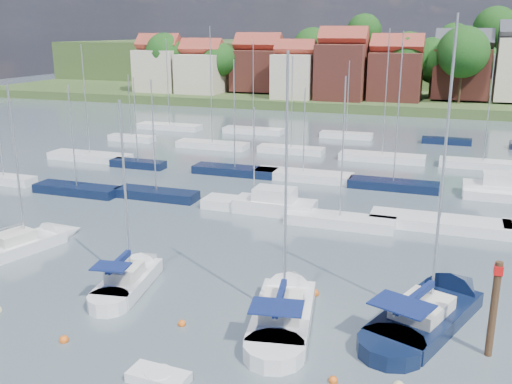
% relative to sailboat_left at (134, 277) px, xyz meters
% --- Properties ---
extents(ground, '(260.00, 260.00, 0.00)m').
position_rel_sailboat_left_xyz_m(ground, '(9.46, 36.29, -0.37)').
color(ground, '#414E59').
rests_on(ground, ground).
extents(sailboat_left, '(3.74, 9.29, 12.40)m').
position_rel_sailboat_left_xyz_m(sailboat_left, '(0.00, 0.00, 0.00)').
color(sailboat_left, silver).
rests_on(sailboat_left, ground).
extents(sailboat_centre, '(4.94, 11.80, 15.56)m').
position_rel_sailboat_left_xyz_m(sailboat_centre, '(10.09, -0.48, -0.01)').
color(sailboat_centre, silver).
rests_on(sailboat_centre, ground).
extents(sailboat_navy, '(7.61, 13.01, 17.46)m').
position_rel_sailboat_left_xyz_m(sailboat_navy, '(18.20, 2.13, -0.02)').
color(sailboat_navy, black).
rests_on(sailboat_navy, ground).
extents(sailboat_far, '(5.02, 9.91, 12.79)m').
position_rel_sailboat_left_xyz_m(sailboat_far, '(-10.11, 2.84, -0.03)').
color(sailboat_far, silver).
rests_on(sailboat_far, ground).
extents(tender, '(2.83, 1.43, 0.60)m').
position_rel_sailboat_left_xyz_m(tender, '(6.60, -8.86, -0.14)').
color(tender, silver).
rests_on(tender, ground).
extents(timber_piling, '(0.40, 0.40, 7.15)m').
position_rel_sailboat_left_xyz_m(timber_piling, '(20.69, -1.63, 1.18)').
color(timber_piling, '#4C331E').
rests_on(timber_piling, ground).
extents(buoy_b, '(0.49, 0.49, 0.49)m').
position_rel_sailboat_left_xyz_m(buoy_b, '(0.40, -7.41, -0.37)').
color(buoy_b, '#D85914').
rests_on(buoy_b, ground).
extents(buoy_c, '(0.43, 0.43, 0.43)m').
position_rel_sailboat_left_xyz_m(buoy_c, '(5.30, -3.94, -0.37)').
color(buoy_c, '#D85914').
rests_on(buoy_c, ground).
extents(buoy_d, '(0.43, 0.43, 0.43)m').
position_rel_sailboat_left_xyz_m(buoy_d, '(14.03, -6.33, -0.37)').
color(buoy_d, '#D85914').
rests_on(buoy_d, ground).
extents(buoy_e, '(0.53, 0.53, 0.53)m').
position_rel_sailboat_left_xyz_m(buoy_e, '(11.15, 2.00, -0.37)').
color(buoy_e, '#D85914').
rests_on(buoy_e, ground).
extents(buoy_g, '(0.43, 0.43, 0.43)m').
position_rel_sailboat_left_xyz_m(buoy_g, '(17.61, -3.01, -0.37)').
color(buoy_g, beige).
rests_on(buoy_g, ground).
extents(marina_field, '(79.62, 41.41, 15.93)m').
position_rel_sailboat_left_xyz_m(marina_field, '(11.37, 31.44, 0.06)').
color(marina_field, silver).
rests_on(marina_field, ground).
extents(far_shore_town, '(212.46, 90.00, 22.27)m').
position_rel_sailboat_left_xyz_m(far_shore_town, '(11.69, 128.96, 4.24)').
color(far_shore_town, '#435A2D').
rests_on(far_shore_town, ground).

